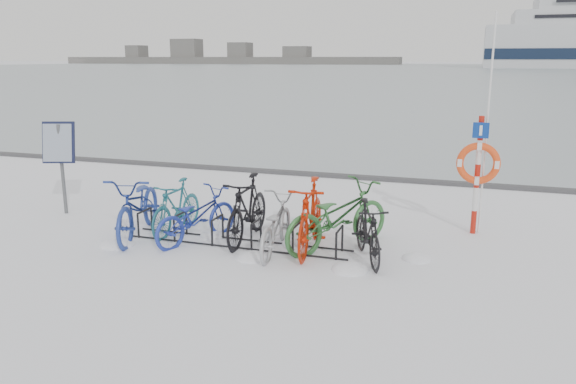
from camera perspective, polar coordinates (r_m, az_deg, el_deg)
ground at (r=9.73m, az=-5.22°, el=-5.29°), size 900.00×900.00×0.00m
ice_sheet at (r=163.51m, az=17.31°, el=11.81°), size 400.00×298.00×0.02m
quay_edge at (r=15.12m, az=3.66°, el=1.74°), size 400.00×0.25×0.10m
bike_rack at (r=9.67m, az=-5.24°, el=-4.27°), size 4.00×0.48×0.46m
info_board at (r=12.16m, az=-22.22°, el=4.16°), size 0.67×0.43×1.89m
lifebuoy_station at (r=10.46m, az=18.79°, el=2.76°), size 0.75×0.22×3.88m
shoreline at (r=296.42m, az=-7.06°, el=13.33°), size 180.00×12.00×9.50m
bike_0 at (r=10.38m, az=-14.92°, el=-1.13°), size 1.34×2.35×1.17m
bike_1 at (r=10.46m, az=-11.27°, el=-1.32°), size 0.52×1.67×0.99m
bike_2 at (r=9.88m, az=-9.31°, el=-2.23°), size 1.24×1.92×0.95m
bike_3 at (r=9.79m, az=-4.15°, el=-1.56°), size 0.63×1.97×1.17m
bike_4 at (r=9.24m, az=-1.30°, el=-3.14°), size 0.79×1.87×0.96m
bike_5 at (r=9.29m, az=2.29°, el=-2.26°), size 0.76×2.05×1.20m
bike_6 at (r=9.41m, az=5.06°, el=-2.25°), size 1.89×2.25×1.16m
bike_7 at (r=8.93m, az=8.12°, el=-3.83°), size 1.05×1.66×0.97m
snow_drifts at (r=9.35m, az=-3.20°, el=-6.05°), size 5.49×1.62×0.21m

